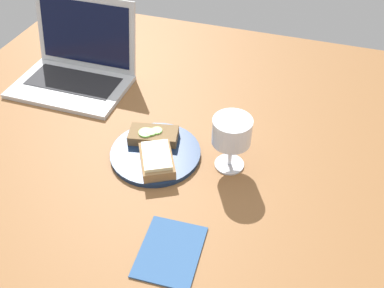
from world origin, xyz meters
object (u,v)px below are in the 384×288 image
(wine_glass, at_px, (232,133))
(napkin, at_px, (170,251))
(plate, at_px, (156,153))
(sandwich_with_cheese, at_px, (157,160))
(sandwich_with_cucumber, at_px, (153,135))
(laptop, at_px, (77,64))

(wine_glass, bearing_deg, napkin, -100.40)
(plate, bearing_deg, sandwich_with_cheese, -63.27)
(sandwich_with_cucumber, height_order, napkin, sandwich_with_cucumber)
(plate, height_order, laptop, laptop)
(wine_glass, xyz_separation_m, laptop, (-0.51, 0.21, -0.05))
(sandwich_with_cucumber, bearing_deg, wine_glass, -5.19)
(sandwich_with_cucumber, relative_size, sandwich_with_cheese, 0.97)
(sandwich_with_cheese, relative_size, napkin, 0.91)
(wine_glass, relative_size, napkin, 0.92)
(laptop, bearing_deg, wine_glass, -22.54)
(sandwich_with_cucumber, distance_m, napkin, 0.32)
(sandwich_with_cucumber, xyz_separation_m, sandwich_with_cheese, (0.04, -0.08, 0.00))
(laptop, bearing_deg, sandwich_with_cucumber, -31.71)
(plate, distance_m, wine_glass, 0.20)
(wine_glass, distance_m, laptop, 0.55)
(laptop, bearing_deg, napkin, -46.00)
(wine_glass, relative_size, laptop, 0.42)
(sandwich_with_cucumber, xyz_separation_m, laptop, (-0.31, 0.19, 0.03))
(sandwich_with_cheese, bearing_deg, laptop, 142.30)
(plate, xyz_separation_m, sandwich_with_cheese, (0.02, -0.04, 0.02))
(napkin, bearing_deg, plate, 117.48)
(sandwich_with_cucumber, bearing_deg, sandwich_with_cheese, -62.98)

